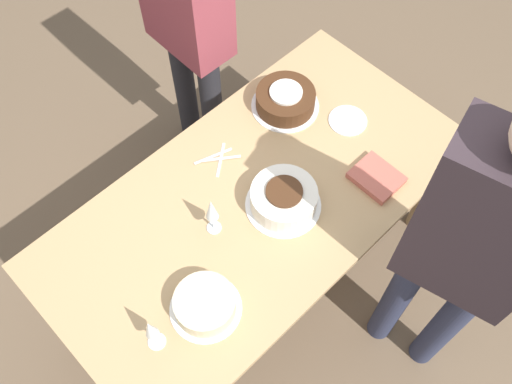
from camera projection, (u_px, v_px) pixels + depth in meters
The scene contains 12 objects.
ground_plane at pixel (256, 272), 2.91m from camera, with size 12.00×12.00×0.00m, color brown.
dining_table at pixel (256, 211), 2.35m from camera, with size 1.76×0.91×0.76m.
cake_center_white at pixel (284, 199), 2.20m from camera, with size 0.30×0.30×0.11m.
cake_front_chocolate at pixel (285, 100), 2.46m from camera, with size 0.30×0.30×0.10m.
cake_back_decorated at pixel (205, 305), 1.99m from camera, with size 0.26×0.26×0.09m.
wine_glass_near at pixel (212, 210), 2.07m from camera, with size 0.06×0.06×0.21m.
wine_glass_far at pixel (151, 330), 1.85m from camera, with size 0.06×0.06×0.20m.
dessert_plate_left at pixel (347, 120), 2.46m from camera, with size 0.17×0.17×0.01m.
fork_pile at pixel (218, 158), 2.35m from camera, with size 0.17×0.12×0.01m.
napkin_stack at pixel (376, 177), 2.29m from camera, with size 0.16×0.19×0.03m.
person_cutting at pixel (187, 10), 2.48m from camera, with size 0.22×0.40×1.63m.
person_watching at pixel (471, 245), 1.82m from camera, with size 0.31×0.44×1.75m.
Camera 1 is at (0.79, 0.81, 2.72)m, focal length 40.00 mm.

